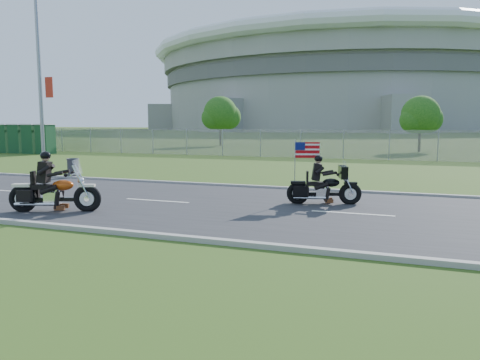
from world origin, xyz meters
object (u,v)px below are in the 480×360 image
(porta_toilet_b, at_px, (32,139))
(porta_toilet_c, at_px, (18,139))
(streetlight, at_px, (42,58))
(porta_toilet_a, at_px, (46,139))
(porta_toilet_d, at_px, (5,139))
(trash_can, at_px, (73,169))
(motorcycle_follow, at_px, (324,188))
(motorcycle_lead, at_px, (53,193))

(porta_toilet_b, distance_m, porta_toilet_c, 1.40)
(streetlight, height_order, porta_toilet_b, streetlight)
(streetlight, height_order, porta_toilet_a, streetlight)
(streetlight, bearing_deg, porta_toilet_b, 136.65)
(porta_toilet_d, bearing_deg, trash_can, -36.10)
(porta_toilet_a, bearing_deg, streetlight, -47.09)
(streetlight, distance_m, porta_toilet_c, 17.34)
(motorcycle_follow, xyz_separation_m, trash_can, (-11.78, 3.03, -0.09))
(porta_toilet_a, distance_m, porta_toilet_d, 4.20)
(motorcycle_follow, bearing_deg, porta_toilet_c, 134.42)
(porta_toilet_b, height_order, porta_toilet_d, same)
(porta_toilet_d, height_order, motorcycle_lead, porta_toilet_d)
(porta_toilet_d, xyz_separation_m, motorcycle_follow, (29.19, -15.73, -0.63))
(streetlight, relative_size, porta_toilet_d, 4.35)
(motorcycle_follow, bearing_deg, motorcycle_lead, -166.90)
(porta_toilet_a, xyz_separation_m, porta_toilet_c, (-2.80, 0.00, 0.00))
(porta_toilet_d, bearing_deg, streetlight, -37.17)
(porta_toilet_b, bearing_deg, motorcycle_lead, -44.84)
(porta_toilet_c, relative_size, porta_toilet_d, 1.00)
(motorcycle_follow, relative_size, trash_can, 2.56)
(porta_toilet_d, distance_m, motorcycle_lead, 29.73)
(porta_toilet_c, bearing_deg, porta_toilet_a, 0.00)
(porta_toilet_d, bearing_deg, porta_toilet_b, 0.00)
(porta_toilet_b, relative_size, motorcycle_lead, 0.95)
(porta_toilet_b, xyz_separation_m, porta_toilet_d, (-2.80, 0.00, 0.00))
(motorcycle_lead, bearing_deg, motorcycle_follow, 7.77)
(porta_toilet_d, bearing_deg, porta_toilet_a, 0.00)
(trash_can, bearing_deg, porta_toilet_a, 136.13)
(porta_toilet_c, distance_m, porta_toilet_d, 1.40)
(trash_can, bearing_deg, porta_toilet_d, 143.90)
(streetlight, relative_size, motorcycle_lead, 4.12)
(porta_toilet_c, bearing_deg, motorcycle_lead, -42.87)
(streetlight, height_order, motorcycle_follow, streetlight)
(porta_toilet_b, xyz_separation_m, trash_can, (14.61, -12.70, -0.72))
(porta_toilet_a, xyz_separation_m, motorcycle_lead, (18.22, -19.51, -0.61))
(porta_toilet_b, relative_size, trash_can, 2.68)
(porta_toilet_b, distance_m, porta_toilet_d, 2.80)
(porta_toilet_d, bearing_deg, porta_toilet_c, 0.00)
(porta_toilet_a, relative_size, porta_toilet_c, 1.00)
(streetlight, xyz_separation_m, porta_toilet_c, (-12.82, 10.78, -4.49))
(porta_toilet_a, bearing_deg, porta_toilet_c, 180.00)
(motorcycle_follow, bearing_deg, porta_toilet_b, 133.13)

